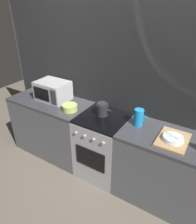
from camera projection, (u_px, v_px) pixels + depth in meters
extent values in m
plane|color=#6B6054|center=(102.00, 170.00, 3.01)|extent=(8.00, 8.00, 0.00)
cube|color=gray|center=(116.00, 86.00, 2.67)|extent=(3.60, 0.05, 2.40)
cube|color=#BCBCC1|center=(115.00, 87.00, 2.65)|extent=(3.58, 0.01, 2.39)
cube|color=#515459|center=(53.00, 128.00, 3.22)|extent=(1.20, 0.60, 0.86)
cube|color=#38383D|center=(50.00, 102.00, 3.00)|extent=(1.20, 0.60, 0.04)
cube|color=#9E9EA3|center=(103.00, 147.00, 2.80)|extent=(0.60, 0.60, 0.87)
cube|color=black|center=(103.00, 118.00, 2.58)|extent=(0.59, 0.59, 0.03)
cube|color=black|center=(90.00, 159.00, 2.57)|extent=(0.42, 0.01, 0.28)
cylinder|color=#B7B7BC|center=(76.00, 133.00, 2.49)|extent=(0.04, 0.02, 0.04)
cylinder|color=#B7B7BC|center=(84.00, 136.00, 2.43)|extent=(0.04, 0.02, 0.04)
cylinder|color=#B7B7BC|center=(94.00, 139.00, 2.37)|extent=(0.04, 0.02, 0.04)
cylinder|color=#B7B7BC|center=(103.00, 143.00, 2.31)|extent=(0.04, 0.02, 0.04)
cube|color=#515459|center=(169.00, 173.00, 2.39)|extent=(1.20, 0.60, 0.86)
cube|color=#38383D|center=(177.00, 142.00, 2.17)|extent=(1.20, 0.60, 0.04)
cube|color=#B2B2B7|center=(53.00, 91.00, 2.97)|extent=(0.46, 0.34, 0.27)
cube|color=black|center=(41.00, 94.00, 2.86)|extent=(0.28, 0.01, 0.17)
cube|color=#333338|center=(53.00, 97.00, 2.76)|extent=(0.09, 0.01, 0.21)
cylinder|color=#262628|center=(102.00, 110.00, 2.59)|extent=(0.15, 0.15, 0.15)
cylinder|color=#262628|center=(102.00, 104.00, 2.55)|extent=(0.13, 0.13, 0.02)
cone|color=#262628|center=(110.00, 111.00, 2.53)|extent=(0.10, 0.04, 0.05)
torus|color=#262628|center=(96.00, 107.00, 2.62)|extent=(0.08, 0.01, 0.08)
cylinder|color=#B7D166|center=(70.00, 108.00, 2.71)|extent=(0.20, 0.20, 0.08)
cylinder|color=#198CD8|center=(139.00, 117.00, 2.37)|extent=(0.11, 0.11, 0.20)
torus|color=#198CD8|center=(144.00, 118.00, 2.34)|extent=(0.08, 0.01, 0.08)
cube|color=tan|center=(173.00, 140.00, 2.15)|extent=(0.30, 0.40, 0.02)
cylinder|color=silver|center=(173.00, 139.00, 2.13)|extent=(0.22, 0.22, 0.01)
cylinder|color=silver|center=(173.00, 138.00, 2.12)|extent=(0.21, 0.21, 0.01)
cylinder|color=silver|center=(173.00, 137.00, 2.11)|extent=(0.21, 0.21, 0.01)
cylinder|color=silver|center=(175.00, 137.00, 2.10)|extent=(0.16, 0.07, 0.01)
cube|color=silver|center=(172.00, 135.00, 2.12)|extent=(0.16, 0.09, 0.00)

